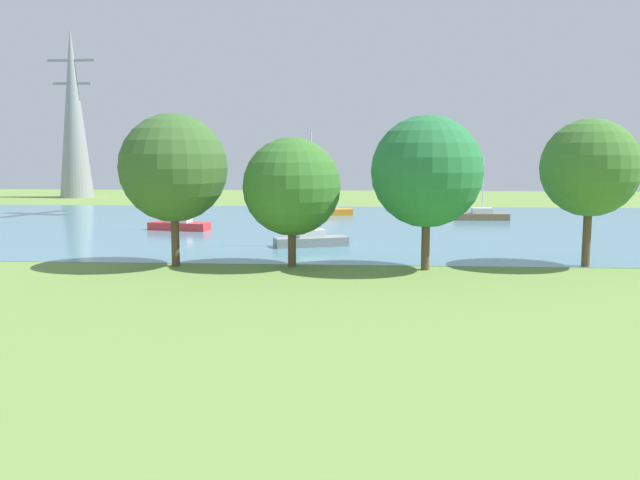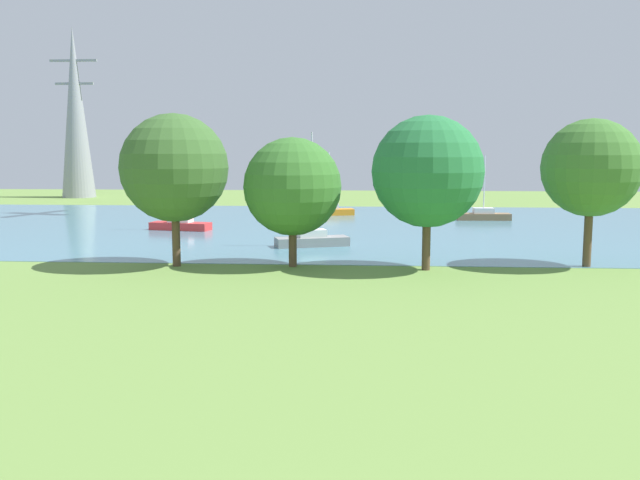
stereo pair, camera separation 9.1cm
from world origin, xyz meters
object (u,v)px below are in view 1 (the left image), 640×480
Objects in this scene: sailboat_brown at (482,215)px; tree_east_far at (427,172)px; sailboat_gray at (311,239)px; electricity_pylon at (74,112)px; tree_mid_shore at (590,168)px; tree_west_near at (292,187)px; tree_west_far at (173,168)px; sailboat_orange at (328,211)px; sailboat_red at (179,224)px.

tree_east_far is at bearing -105.42° from sailboat_brown.
sailboat_gray is 1.27× the size of sailboat_brown.
tree_east_far is 0.36× the size of electricity_pylon.
tree_mid_shore is at bearing 10.37° from tree_east_far.
tree_mid_shore is 73.69m from electricity_pylon.
tree_west_near is at bearing -92.87° from sailboat_gray.
tree_west_far is 1.02× the size of tree_east_far.
tree_mid_shore is at bearing 3.70° from tree_west_near.
tree_west_near is (-0.26, -29.97, 3.88)m from sailboat_orange.
tree_west_far is at bearing -102.32° from sailboat_orange.
electricity_pylon reaches higher than tree_mid_shore.
sailboat_red is 0.90× the size of tree_west_far.
sailboat_gray is 17.68m from tree_mid_shore.
sailboat_gray is at bearing -37.51° from sailboat_red.
tree_east_far is (7.14, -0.58, 0.84)m from tree_west_near.
sailboat_gray is at bearing -89.63° from sailboat_orange.
sailboat_orange is 0.27× the size of electricity_pylon.
sailboat_orange is 0.77× the size of tree_mid_shore.
sailboat_orange is at bearing 118.43° from tree_mid_shore.
sailboat_brown is 0.73× the size of tree_mid_shore.
sailboat_red is at bearing 136.33° from tree_east_far.
sailboat_brown is 34.11m from tree_west_far.
tree_east_far is 1.02× the size of tree_mid_shore.
tree_west_far reaches higher than tree_mid_shore.
sailboat_brown is 0.26× the size of electricity_pylon.
sailboat_red is 0.33× the size of electricity_pylon.
tree_west_near is (-0.40, -7.94, 3.86)m from sailboat_gray.
tree_west_near is at bearing 175.37° from tree_east_far.
sailboat_red is 25.23m from tree_east_far.
tree_west_far is at bearing -61.99° from electricity_pylon.
electricity_pylon is at bearing 146.01° from sailboat_orange.
sailboat_orange is 44.05m from electricity_pylon.
sailboat_red is 1.27× the size of sailboat_brown.
electricity_pylon is at bearing 127.75° from sailboat_gray.
electricity_pylon is at bearing 123.12° from sailboat_red.
tree_west_near is 0.86× the size of tree_east_far.
tree_west_far reaches higher than sailboat_brown.
tree_east_far is (17.93, -17.12, 4.70)m from sailboat_red.
tree_west_near is (10.80, -16.54, 3.86)m from sailboat_red.
sailboat_gray is 11.70m from tree_west_far.
electricity_pylon reaches higher than sailboat_orange.
sailboat_brown is at bearing -14.62° from sailboat_orange.
sailboat_gray is 0.90× the size of tree_west_far.
tree_west_far is 22.31m from tree_mid_shore.
electricity_pylon is (-35.53, 45.89, 10.89)m from sailboat_gray.
sailboat_brown is 25.72m from tree_mid_shore.
sailboat_red is 1.06× the size of tree_west_near.
sailboat_gray is 0.33× the size of electricity_pylon.
tree_east_far reaches higher than sailboat_brown.
tree_mid_shore is (8.79, 1.61, 0.16)m from tree_east_far.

